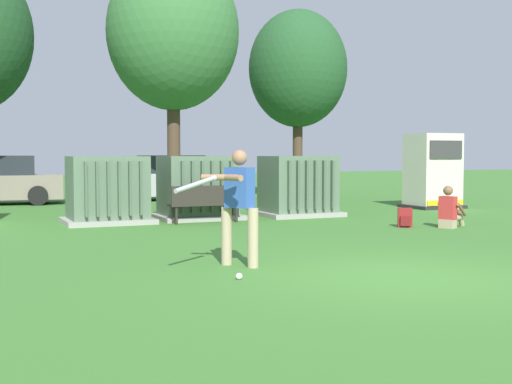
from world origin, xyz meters
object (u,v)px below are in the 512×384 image
at_px(transformer_west, 107,191).
at_px(transformer_mid_east, 298,187).
at_px(park_bench, 206,201).
at_px(batter, 237,201).
at_px(transformer_mid_west, 197,188).
at_px(backpack, 405,218).
at_px(generator_enclosure, 433,171).
at_px(sports_ball, 239,276).
at_px(seated_spectator, 450,211).
at_px(parked_car_left_of_center, 168,179).

xyz_separation_m(transformer_west, transformer_mid_east, (5.12, -0.12, 0.00)).
bearing_deg(transformer_west, park_bench, -23.99).
height_order(park_bench, batter, batter).
bearing_deg(transformer_mid_west, backpack, -45.45).
distance_m(transformer_west, transformer_mid_east, 5.12).
bearing_deg(transformer_mid_east, generator_enclosure, 8.10).
relative_size(transformer_west, backpack, 4.77).
height_order(generator_enclosure, sports_ball, generator_enclosure).
distance_m(transformer_mid_east, backpack, 3.71).
relative_size(transformer_west, transformer_mid_west, 1.00).
bearing_deg(batter, sports_ball, -110.89).
xyz_separation_m(transformer_west, generator_enclosure, (10.17, 0.60, 0.35)).
bearing_deg(generator_enclosure, seated_spectator, -124.35).
xyz_separation_m(transformer_west, batter, (0.50, -7.15, 0.19)).
distance_m(batter, seated_spectator, 7.13).
distance_m(transformer_west, seated_spectator, 8.09).
bearing_deg(seated_spectator, batter, -154.92).
height_order(park_bench, sports_ball, park_bench).
height_order(transformer_mid_west, backpack, transformer_mid_west).
relative_size(transformer_mid_west, generator_enclosure, 0.91).
bearing_deg(sports_ball, batter, 69.11).
bearing_deg(backpack, transformer_mid_east, 104.82).
xyz_separation_m(batter, seated_spectator, (6.43, 3.01, -0.60)).
bearing_deg(transformer_west, generator_enclosure, 3.37).
xyz_separation_m(transformer_west, sports_ball, (0.12, -8.13, -0.74)).
relative_size(transformer_west, generator_enclosure, 0.91).
height_order(transformer_west, park_bench, transformer_west).
height_order(generator_enclosure, batter, generator_enclosure).
xyz_separation_m(transformer_west, seated_spectator, (6.93, -4.14, -0.41)).
relative_size(generator_enclosure, parked_car_left_of_center, 0.54).
bearing_deg(backpack, seated_spectator, -28.73).
height_order(transformer_mid_west, batter, batter).
bearing_deg(transformer_west, parked_car_left_of_center, 63.71).
xyz_separation_m(park_bench, seated_spectator, (4.75, -3.17, -0.16)).
height_order(park_bench, parked_car_left_of_center, parked_car_left_of_center).
bearing_deg(seated_spectator, park_bench, 146.26).
xyz_separation_m(transformer_mid_west, seated_spectator, (4.60, -4.26, -0.41)).
bearing_deg(batter, transformer_mid_east, 56.70).
relative_size(park_bench, batter, 1.04).
distance_m(transformer_mid_west, generator_enclosure, 7.86).
bearing_deg(backpack, sports_ball, -142.98).
distance_m(sports_ball, parked_car_left_of_center, 16.07).
xyz_separation_m(transformer_mid_west, sports_ball, (-2.21, -8.25, -0.74)).
bearing_deg(seated_spectator, transformer_mid_west, 137.19).
relative_size(transformer_west, batter, 1.21).
relative_size(park_bench, sports_ball, 20.04).
distance_m(transformer_west, park_bench, 2.41).
distance_m(transformer_mid_west, park_bench, 1.13).
height_order(batter, parked_car_left_of_center, batter).
distance_m(transformer_mid_east, park_bench, 3.06).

